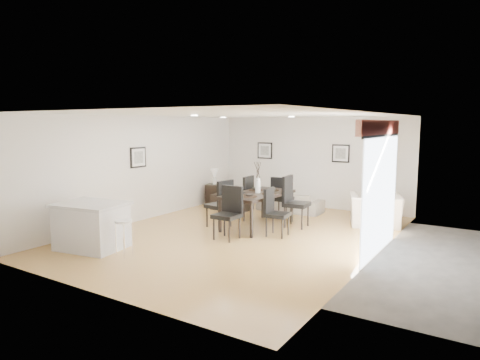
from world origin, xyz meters
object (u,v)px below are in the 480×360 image
Objects in this scene: dining_chair_wfar at (244,195)px; kitchen_island at (92,226)px; dining_chair_foot at (281,195)px; side_table at (215,194)px; dining_chair_enear at (274,209)px; dining_chair_efar at (293,198)px; coffee_table at (232,202)px; bar_stool at (124,225)px; dining_chair_wnear at (222,201)px; dining_chair_head at (229,209)px; dining_table at (258,196)px; armchair at (375,210)px; sofa at (290,202)px.

dining_chair_wfar is 4.07m from kitchen_island.
dining_chair_foot is 1.72× the size of side_table.
dining_chair_efar is (-0.02, 1.00, 0.10)m from dining_chair_enear.
coffee_table is 4.90m from bar_stool.
dining_chair_wfar is 2.31m from side_table.
dining_chair_wnear is at bearing -50.92° from side_table.
coffee_table is 4.84m from kitchen_island.
dining_chair_head is 3.22m from coffee_table.
dining_chair_efar is at bearing -27.93° from coffee_table.
dining_chair_foot is at bearing -13.16° from coffee_table.
dining_chair_wfar is at bearing 146.57° from dining_table.
kitchen_island is (-1.20, -2.86, -0.18)m from dining_chair_wnear.
dining_chair_wnear is 1.01× the size of dining_chair_head.
kitchen_island reaches higher than armchair.
dining_chair_efar is 2.63m from coffee_table.
dining_chair_head is at bearing -87.51° from dining_table.
dining_chair_wnear reaches higher than dining_chair_wfar.
side_table is at bearing 5.81° from sofa.
armchair is 1.04× the size of dining_chair_wnear.
dining_chair_efar reaches higher than sofa.
dining_table is at bearing 49.71° from dining_chair_wfar.
dining_table is at bearing 51.40° from kitchen_island.
dining_chair_head is (0.14, -3.34, 0.37)m from sofa.
dining_chair_foot is at bearing 167.31° from dining_chair_wnear.
dining_chair_efar reaches higher than side_table.
sofa is 1.72× the size of dining_chair_enear.
dining_chair_enear is at bearing -45.21° from coffee_table.
kitchen_island is at bearing 180.00° from bar_stool.
dining_chair_enear is at bearing 176.26° from dining_chair_efar.
side_table is (-2.45, -0.30, 0.05)m from sofa.
sofa is 1.86m from dining_chair_efar.
dining_chair_foot is (-0.71, 1.75, 0.01)m from dining_chair_enear.
coffee_table is at bearing -137.71° from dining_chair_wfar.
dining_chair_foot is (0.71, 1.76, -0.04)m from dining_chair_wnear.
dining_chair_enear is at bearing 106.85° from sofa.
coffee_table is (-2.40, 0.96, -0.47)m from dining_chair_efar.
coffee_table is (-4.10, -0.18, -0.17)m from armchair.
dining_chair_wfar is 1.05× the size of dining_chair_foot.
kitchen_island is (-0.19, -4.83, 0.25)m from coffee_table.
dining_chair_foot is 0.99× the size of coffee_table.
dining_chair_wnear is 1.01× the size of dining_chair_wfar.
bar_stool is (-0.98, -4.62, -0.01)m from dining_chair_foot.
dining_chair_enear is 3.32m from bar_stool.
sofa is at bearing 12.96° from dining_chair_enear.
dining_chair_wfar reaches higher than armchair.
dining_chair_wnear is 1.67× the size of bar_stool.
dining_chair_wnear reaches higher than dining_chair_enear.
dining_chair_wfar is 1.80× the size of side_table.
coffee_table is (-1.71, 0.21, -0.39)m from dining_chair_foot.
coffee_table is (-1.71, 2.70, -0.42)m from dining_chair_head.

